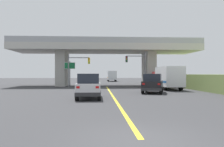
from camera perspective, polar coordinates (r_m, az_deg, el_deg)
name	(u,v)px	position (r m, az deg, el deg)	size (l,w,h in m)	color
ground	(106,86)	(38.69, -1.53, -3.11)	(160.00, 160.00, 0.00)	#353538
overpass_bridge	(106,54)	(38.80, -1.53, 5.08)	(30.79, 8.21, 7.76)	#B7B5AD
lane_divider_stripe	(112,95)	(21.20, 0.06, -5.52)	(0.20, 28.71, 0.01)	yellow
suv_lead	(89,86)	(18.47, -5.88, -3.18)	(1.91, 4.35, 2.02)	silver
suv_crossing	(153,83)	(24.17, 10.30, -2.46)	(3.24, 4.80, 2.02)	black
box_truck	(167,77)	(30.18, 13.85, -0.97)	(2.33, 7.26, 2.92)	red
traffic_signal_nearside	(138,65)	(34.98, 6.70, 2.24)	(3.15, 0.36, 5.35)	#56595E
traffic_signal_farside	(76,66)	(35.43, -9.03, 1.99)	(3.41, 0.36, 5.11)	slate
highway_sign	(70,68)	(36.13, -10.65, 1.36)	(1.68, 0.17, 4.00)	#56595E
semi_truck_distant	(112,76)	(62.48, -0.06, -0.59)	(2.33, 6.60, 2.86)	silver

